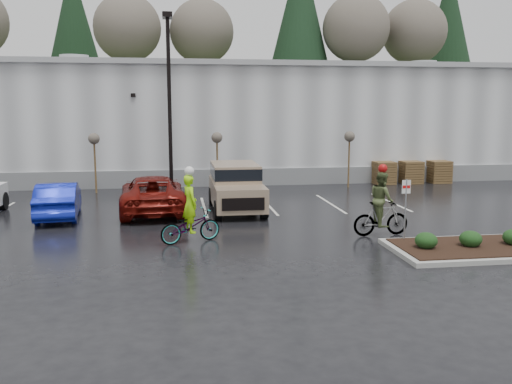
{
  "coord_description": "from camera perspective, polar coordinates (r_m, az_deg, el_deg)",
  "views": [
    {
      "loc": [
        -3.7,
        -16.58,
        4.57
      ],
      "look_at": [
        -0.68,
        3.9,
        1.3
      ],
      "focal_mm": 38.0,
      "sensor_mm": 36.0,
      "label": 1
    }
  ],
  "objects": [
    {
      "name": "lamppost",
      "position": [
        28.61,
        -9.14,
        11.1
      ],
      "size": [
        0.5,
        1.0,
        9.22
      ],
      "color": "black",
      "rests_on": "ground"
    },
    {
      "name": "pallet_stack_b",
      "position": [
        33.82,
        15.97,
        2.02
      ],
      "size": [
        1.2,
        1.2,
        1.35
      ],
      "primitive_type": "cube",
      "color": "#503B20",
      "rests_on": "ground"
    },
    {
      "name": "cyclist_olive",
      "position": [
        19.79,
        13.05,
        -1.87
      ],
      "size": [
        2.02,
        0.98,
        2.58
      ],
      "rotation": [
        0.0,
        0.0,
        1.63
      ],
      "color": "#3F3F44",
      "rests_on": "ground"
    },
    {
      "name": "pallet_stack_a",
      "position": [
        33.15,
        13.29,
        1.99
      ],
      "size": [
        1.2,
        1.2,
        1.35
      ],
      "primitive_type": "cube",
      "color": "#503B20",
      "rests_on": "ground"
    },
    {
      "name": "car_red",
      "position": [
        24.01,
        -10.82,
        -0.2
      ],
      "size": [
        3.01,
        5.95,
        1.61
      ],
      "primitive_type": "imported",
      "rotation": [
        0.0,
        0.0,
        3.2
      ],
      "color": "#650E09",
      "rests_on": "ground"
    },
    {
      "name": "warehouse",
      "position": [
        38.76,
        -2.92,
        7.6
      ],
      "size": [
        60.5,
        15.5,
        7.2
      ],
      "color": "#A2A4A7",
      "rests_on": "ground"
    },
    {
      "name": "ground",
      "position": [
        17.59,
        4.08,
        -6.1
      ],
      "size": [
        120.0,
        120.0,
        0.0
      ],
      "primitive_type": "plane",
      "color": "black",
      "rests_on": "ground"
    },
    {
      "name": "pallet_stack_c",
      "position": [
        34.6,
        18.69,
        2.04
      ],
      "size": [
        1.2,
        1.2,
        1.35
      ],
      "primitive_type": "cube",
      "color": "#503B20",
      "rests_on": "ground"
    },
    {
      "name": "fire_lane_sign",
      "position": [
        18.65,
        15.47,
        -1.12
      ],
      "size": [
        0.3,
        0.05,
        2.2
      ],
      "color": "gray",
      "rests_on": "ground"
    },
    {
      "name": "shrub_b",
      "position": [
        18.57,
        21.66,
        -4.61
      ],
      "size": [
        0.7,
        0.7,
        0.52
      ],
      "primitive_type": "ellipsoid",
      "color": "black",
      "rests_on": "curb_island"
    },
    {
      "name": "suv_tan",
      "position": [
        23.87,
        -2.09,
        0.44
      ],
      "size": [
        2.2,
        5.1,
        2.06
      ],
      "primitive_type": null,
      "color": "gray",
      "rests_on": "ground"
    },
    {
      "name": "cyclist_hivis",
      "position": [
        18.48,
        -6.94,
        -2.88
      ],
      "size": [
        2.27,
        1.49,
        2.6
      ],
      "rotation": [
        0.0,
        0.0,
        1.95
      ],
      "color": "#3F3F44",
      "rests_on": "ground"
    },
    {
      "name": "sapling_east",
      "position": [
        31.19,
        9.81,
        5.46
      ],
      "size": [
        0.6,
        0.6,
        3.2
      ],
      "color": "#503B20",
      "rests_on": "ground"
    },
    {
      "name": "sapling_west",
      "position": [
        29.95,
        -16.68,
        5.08
      ],
      "size": [
        0.6,
        0.6,
        3.2
      ],
      "color": "#503B20",
      "rests_on": "ground"
    },
    {
      "name": "wooded_ridge",
      "position": [
        61.71,
        -4.97,
        7.49
      ],
      "size": [
        80.0,
        25.0,
        6.0
      ],
      "primitive_type": "cube",
      "color": "#243A18",
      "rests_on": "ground"
    },
    {
      "name": "car_blue",
      "position": [
        23.88,
        -20.07,
        -0.79
      ],
      "size": [
        2.1,
        4.68,
        1.49
      ],
      "primitive_type": "imported",
      "rotation": [
        0.0,
        0.0,
        3.26
      ],
      "color": "#0D1994",
      "rests_on": "ground"
    },
    {
      "name": "sapling_mid",
      "position": [
        29.72,
        -4.13,
        5.4
      ],
      "size": [
        0.6,
        0.6,
        3.2
      ],
      "color": "#503B20",
      "rests_on": "ground"
    },
    {
      "name": "shrub_a",
      "position": [
        17.87,
        17.48,
        -4.9
      ],
      "size": [
        0.7,
        0.7,
        0.52
      ],
      "primitive_type": "ellipsoid",
      "color": "black",
      "rests_on": "curb_island"
    }
  ]
}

